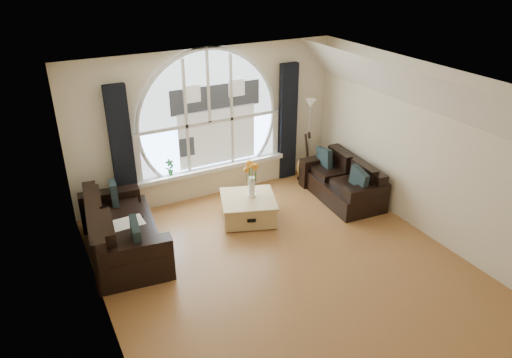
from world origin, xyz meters
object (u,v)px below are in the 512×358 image
object	(u,v)px
floor_lamp	(309,139)
vase_flowers	(252,175)
sofa_right	(342,179)
guitar	(305,156)
coffee_chest	(248,207)
sofa_left	(123,230)
potted_plant	(170,167)

from	to	relation	value
floor_lamp	vase_flowers	bearing A→B (deg)	-151.86
sofa_right	floor_lamp	bearing A→B (deg)	95.51
floor_lamp	guitar	distance (m)	0.37
sofa_right	coffee_chest	world-z (taller)	sofa_right
floor_lamp	guitar	bearing A→B (deg)	-138.27
sofa_left	coffee_chest	xyz separation A→B (m)	(2.12, 0.02, -0.18)
guitar	coffee_chest	bearing A→B (deg)	-159.55
sofa_right	floor_lamp	size ratio (longest dim) A/B	1.02
coffee_chest	guitar	xyz separation A→B (m)	(1.65, 0.81, 0.31)
sofa_left	coffee_chest	bearing A→B (deg)	7.14
sofa_right	floor_lamp	xyz separation A→B (m)	(-0.02, 1.11, 0.40)
sofa_left	coffee_chest	world-z (taller)	sofa_left
vase_flowers	potted_plant	world-z (taller)	vase_flowers
guitar	sofa_right	bearing A→B (deg)	-83.14
sofa_left	vase_flowers	xyz separation A→B (m)	(2.21, 0.06, 0.39)
floor_lamp	sofa_left	bearing A→B (deg)	-165.92
sofa_right	vase_flowers	world-z (taller)	vase_flowers
vase_flowers	potted_plant	distance (m)	1.54
vase_flowers	floor_lamp	xyz separation A→B (m)	(1.75, 0.94, 0.01)
coffee_chest	potted_plant	bearing A→B (deg)	149.15
sofa_left	vase_flowers	bearing A→B (deg)	8.18
coffee_chest	vase_flowers	size ratio (longest dim) A/B	1.29
vase_flowers	floor_lamp	bearing A→B (deg)	28.14
sofa_right	sofa_left	bearing A→B (deg)	-177.16
sofa_left	sofa_right	distance (m)	3.98
sofa_right	coffee_chest	bearing A→B (deg)	-179.57
sofa_left	floor_lamp	bearing A→B (deg)	20.80
vase_flowers	sofa_right	bearing A→B (deg)	-5.62
sofa_left	guitar	size ratio (longest dim) A/B	1.81
sofa_right	potted_plant	size ratio (longest dim) A/B	5.32
sofa_right	guitar	size ratio (longest dim) A/B	1.54
sofa_right	coffee_chest	size ratio (longest dim) A/B	1.81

